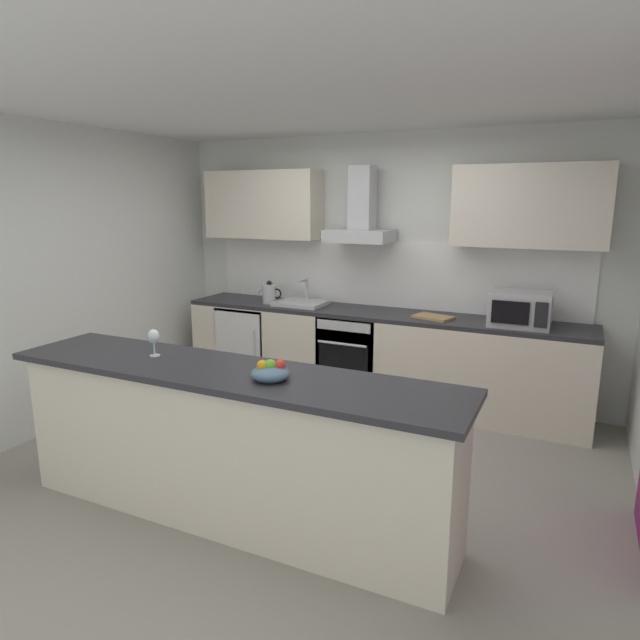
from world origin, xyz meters
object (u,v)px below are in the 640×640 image
(microwave, at_px, (520,309))
(chopping_board, at_px, (433,317))
(range_hood, at_px, (361,218))
(wine_glass, at_px, (154,338))
(kettle, at_px, (270,293))
(refrigerator, at_px, (252,344))
(oven, at_px, (354,353))
(fruit_bowl, at_px, (271,372))
(sink, at_px, (301,303))

(microwave, xyz_separation_m, chopping_board, (-0.75, 0.00, -0.14))
(range_hood, bearing_deg, wine_glass, -101.19)
(microwave, distance_m, kettle, 2.48)
(kettle, height_order, chopping_board, kettle)
(range_hood, bearing_deg, refrigerator, -173.70)
(kettle, xyz_separation_m, range_hood, (0.95, 0.16, 0.78))
(oven, distance_m, fruit_bowl, 2.48)
(oven, bearing_deg, wine_glass, -101.81)
(sink, xyz_separation_m, wine_glass, (0.12, -2.30, 0.17))
(kettle, bearing_deg, sink, 7.30)
(fruit_bowl, bearing_deg, microwave, 65.05)
(range_hood, bearing_deg, fruit_bowl, -80.00)
(refrigerator, bearing_deg, wine_glass, -72.48)
(refrigerator, xyz_separation_m, range_hood, (1.20, 0.13, 1.36))
(oven, distance_m, sink, 0.76)
(oven, xyz_separation_m, kettle, (-0.95, -0.03, 0.55))
(refrigerator, xyz_separation_m, kettle, (0.25, -0.03, 0.58))
(range_hood, xyz_separation_m, fruit_bowl, (0.44, -2.50, -0.77))
(microwave, distance_m, chopping_board, 0.76)
(microwave, bearing_deg, chopping_board, 179.68)
(sink, relative_size, chopping_board, 1.47)
(kettle, xyz_separation_m, chopping_board, (1.73, 0.01, -0.09))
(oven, relative_size, fruit_bowl, 3.64)
(oven, distance_m, kettle, 1.09)
(kettle, bearing_deg, range_hood, 9.76)
(sink, height_order, range_hood, range_hood)
(oven, distance_m, range_hood, 1.33)
(range_hood, bearing_deg, sink, -168.82)
(microwave, xyz_separation_m, sink, (-2.13, 0.04, -0.12))
(range_hood, xyz_separation_m, chopping_board, (0.78, -0.15, -0.88))
(microwave, distance_m, fruit_bowl, 2.58)
(kettle, bearing_deg, fruit_bowl, -59.27)
(sink, distance_m, fruit_bowl, 2.60)
(refrigerator, relative_size, fruit_bowl, 3.86)
(kettle, relative_size, range_hood, 0.40)
(refrigerator, xyz_separation_m, microwave, (2.73, -0.03, 0.62))
(microwave, bearing_deg, sink, 178.95)
(oven, relative_size, wine_glass, 4.50)
(sink, bearing_deg, fruit_bowl, -66.40)
(refrigerator, distance_m, microwave, 2.80)
(sink, distance_m, kettle, 0.36)
(refrigerator, relative_size, microwave, 1.70)
(oven, relative_size, range_hood, 1.11)
(sink, relative_size, wine_glass, 2.81)
(refrigerator, distance_m, wine_glass, 2.49)
(refrigerator, relative_size, wine_glass, 4.78)
(oven, height_order, wine_glass, wine_glass)
(oven, xyz_separation_m, sink, (-0.60, 0.01, 0.47))
(refrigerator, xyz_separation_m, sink, (0.60, 0.01, 0.50))
(refrigerator, bearing_deg, range_hood, 6.30)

